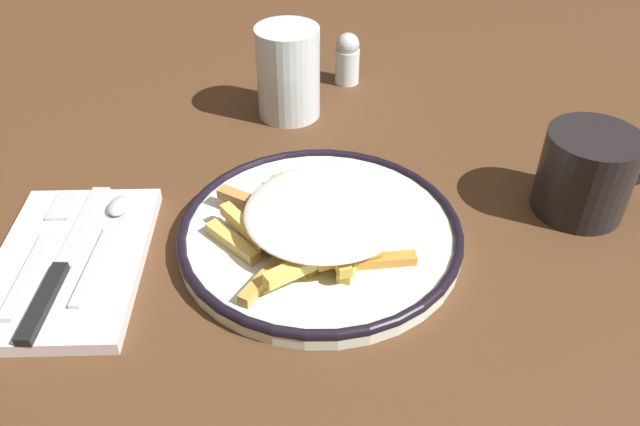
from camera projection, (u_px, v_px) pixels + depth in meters
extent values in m
plane|color=#4F311C|center=(320.00, 240.00, 0.63)|extent=(2.60, 2.60, 0.00)
cylinder|color=white|center=(320.00, 235.00, 0.62)|extent=(0.27, 0.27, 0.01)
torus|color=black|center=(320.00, 229.00, 0.62)|extent=(0.28, 0.28, 0.01)
cube|color=#F3C350|center=(343.00, 194.00, 0.65)|extent=(0.05, 0.08, 0.01)
cube|color=#C78237|center=(321.00, 215.00, 0.60)|extent=(0.07, 0.07, 0.01)
cube|color=#D58D41|center=(360.00, 207.00, 0.63)|extent=(0.05, 0.06, 0.01)
cube|color=#F1C75B|center=(311.00, 262.00, 0.55)|extent=(0.09, 0.05, 0.01)
cube|color=#E0B64F|center=(308.00, 228.00, 0.61)|extent=(0.07, 0.04, 0.01)
cube|color=gold|center=(346.00, 218.00, 0.62)|extent=(0.08, 0.05, 0.01)
cube|color=#DFB355|center=(233.00, 242.00, 0.59)|extent=(0.05, 0.06, 0.01)
cube|color=#F4C35C|center=(244.00, 225.00, 0.59)|extent=(0.05, 0.06, 0.01)
cube|color=#D2853E|center=(281.00, 206.00, 0.63)|extent=(0.02, 0.09, 0.01)
cube|color=gold|center=(338.00, 253.00, 0.58)|extent=(0.07, 0.05, 0.01)
cube|color=orange|center=(351.00, 203.00, 0.64)|extent=(0.06, 0.06, 0.01)
cube|color=gold|center=(350.00, 256.00, 0.56)|extent=(0.06, 0.02, 0.01)
cube|color=gold|center=(270.00, 228.00, 0.59)|extent=(0.03, 0.06, 0.01)
cube|color=#C58331|center=(380.00, 260.00, 0.57)|extent=(0.07, 0.01, 0.01)
cube|color=gold|center=(331.00, 240.00, 0.58)|extent=(0.03, 0.09, 0.01)
cube|color=gold|center=(309.00, 184.00, 0.67)|extent=(0.07, 0.04, 0.01)
cube|color=#F3BD5C|center=(363.00, 197.00, 0.65)|extent=(0.07, 0.04, 0.01)
cube|color=gold|center=(354.00, 256.00, 0.58)|extent=(0.04, 0.06, 0.01)
cube|color=gold|center=(351.00, 217.00, 0.60)|extent=(0.10, 0.03, 0.01)
cube|color=#BF8643|center=(256.00, 205.00, 0.62)|extent=(0.08, 0.06, 0.01)
cube|color=gold|center=(273.00, 269.00, 0.57)|extent=(0.06, 0.08, 0.01)
ellipsoid|color=silver|center=(327.00, 210.00, 0.59)|extent=(0.21, 0.20, 0.01)
cube|color=#2E732C|center=(296.00, 195.00, 0.60)|extent=(0.00, 0.00, 0.00)
cube|color=#315720|center=(301.00, 191.00, 0.61)|extent=(0.00, 0.00, 0.00)
cube|color=#1F5B23|center=(299.00, 219.00, 0.58)|extent=(0.00, 0.00, 0.00)
cube|color=#236031|center=(336.00, 221.00, 0.57)|extent=(0.00, 0.00, 0.00)
cube|color=#335822|center=(354.00, 198.00, 0.60)|extent=(0.00, 0.00, 0.00)
cube|color=#2B612B|center=(321.00, 215.00, 0.58)|extent=(0.00, 0.00, 0.00)
cube|color=#205E30|center=(341.00, 199.00, 0.60)|extent=(0.00, 0.00, 0.00)
cube|color=#3C751C|center=(319.00, 203.00, 0.60)|extent=(0.00, 0.00, 0.00)
cube|color=silver|center=(70.00, 262.00, 0.59)|extent=(0.15, 0.22, 0.01)
cube|color=silver|center=(28.00, 274.00, 0.57)|extent=(0.02, 0.11, 0.01)
cube|color=silver|center=(63.00, 206.00, 0.64)|extent=(0.03, 0.05, 0.00)
cube|color=black|center=(43.00, 302.00, 0.54)|extent=(0.03, 0.09, 0.01)
cube|color=silver|center=(84.00, 225.00, 0.62)|extent=(0.03, 0.12, 0.00)
cube|color=silver|center=(93.00, 265.00, 0.58)|extent=(0.02, 0.10, 0.00)
ellipsoid|color=silver|center=(119.00, 206.00, 0.64)|extent=(0.03, 0.03, 0.01)
cylinder|color=silver|center=(288.00, 73.00, 0.78)|extent=(0.08, 0.08, 0.11)
cylinder|color=black|center=(586.00, 173.00, 0.64)|extent=(0.09, 0.09, 0.09)
torus|color=black|center=(635.00, 167.00, 0.64)|extent=(0.05, 0.01, 0.05)
cylinder|color=silver|center=(347.00, 66.00, 0.87)|extent=(0.03, 0.03, 0.05)
sphere|color=#B7BABF|center=(348.00, 45.00, 0.85)|extent=(0.03, 0.03, 0.03)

